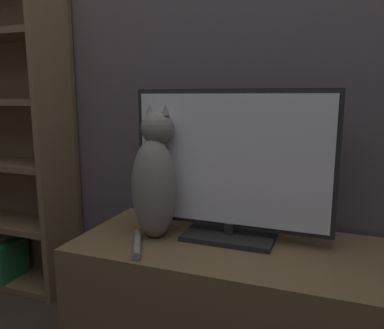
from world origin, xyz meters
The scene contains 4 objects.
wall_back centered at (0.00, 1.22, 1.30)m, with size 4.80×0.05×2.60m.
tv_stand centered at (0.00, 0.90, 0.22)m, with size 1.16×0.56×0.45m.
tv centered at (-0.01, 0.96, 0.73)m, with size 0.78×0.21×0.58m.
cat centered at (-0.29, 0.87, 0.68)m, with size 0.20×0.33×0.53m.
Camera 1 is at (0.35, -0.41, 1.00)m, focal length 35.00 mm.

